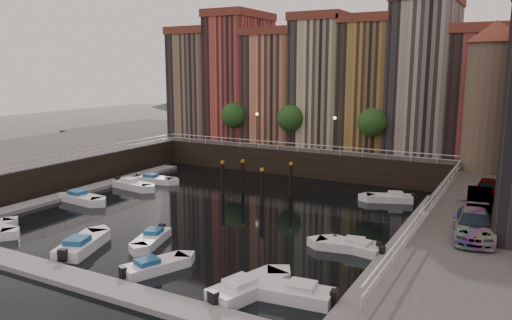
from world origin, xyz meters
The scene contains 28 objects.
ground centered at (0.00, 0.00, 0.00)m, with size 200.00×200.00×0.00m, color black.
quay_far centered at (0.00, 26.00, 1.50)m, with size 80.00×20.00×3.00m, color black.
quay_left centered at (-28.00, -2.00, 1.50)m, with size 20.00×36.00×3.00m, color black.
dock_left centered at (-16.20, -1.00, 0.17)m, with size 2.00×28.00×0.35m, color gray.
dock_right centered at (16.20, -1.00, 0.17)m, with size 2.00×28.00×0.35m, color gray.
dock_near centered at (0.00, -17.00, 0.17)m, with size 30.00×2.00×0.35m, color gray.
mountains centered at (1.72, 110.00, 7.92)m, with size 145.00×100.00×18.00m.
far_terrace centered at (3.31, 23.50, 10.95)m, with size 48.70×10.30×17.50m.
corner_tower centered at (20.00, 14.50, 10.19)m, with size 5.20×5.20×13.80m.
promenade_trees centered at (-1.33, 18.20, 6.58)m, with size 21.20×3.20×5.20m.
street_lamps centered at (-1.00, 17.20, 5.90)m, with size 10.36×0.36×4.18m.
railings centered at (0.00, 4.88, 3.79)m, with size 36.08×34.04×0.52m.
gangway centered at (17.10, 10.00, 1.92)m, with size 2.78×8.32×3.73m.
mooring_pilings centered at (0.18, 5.36, 1.65)m, with size 6.66×4.21×3.78m.
boat_left_2 centered at (-13.38, -4.10, 0.39)m, with size 5.06×2.17×1.15m.
boat_left_3 centered at (-12.86, 2.36, 0.38)m, with size 5.08×2.39×1.14m.
boat_left_4 centered at (-12.62, 5.61, 0.35)m, with size 4.67×2.25×1.05m.
boat_right_0 centered at (12.70, -12.85, 0.38)m, with size 5.05×2.28×1.14m.
boat_right_1 centered at (12.95, -4.13, 0.34)m, with size 4.50×2.24×1.01m.
boat_right_2 centered at (13.48, -4.09, 0.32)m, with size 4.25×2.21×0.95m.
boat_right_4 centered at (12.32, 10.26, 0.35)m, with size 4.57×3.01×1.03m.
boat_near_1 centered at (-3.32, -13.15, 0.41)m, with size 3.50×5.37×1.21m.
boat_near_2 centered at (3.50, -13.55, 0.34)m, with size 3.06×4.51×1.02m.
boat_near_3 centered at (10.20, -13.54, 0.41)m, with size 3.25×5.37×1.21m.
car_a centered at (21.05, 3.06, 3.73)m, with size 1.72×4.28×1.46m, color gray.
car_b centered at (20.74, -0.23, 3.70)m, with size 1.48×4.26×1.40m, color gray.
car_c centered at (21.02, -6.76, 3.77)m, with size 2.15×5.28×1.53m, color gray.
boat_extra_557 centered at (-0.06, -9.61, 0.33)m, with size 2.70×4.43×0.99m.
Camera 1 is at (23.25, -36.24, 12.54)m, focal length 35.00 mm.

